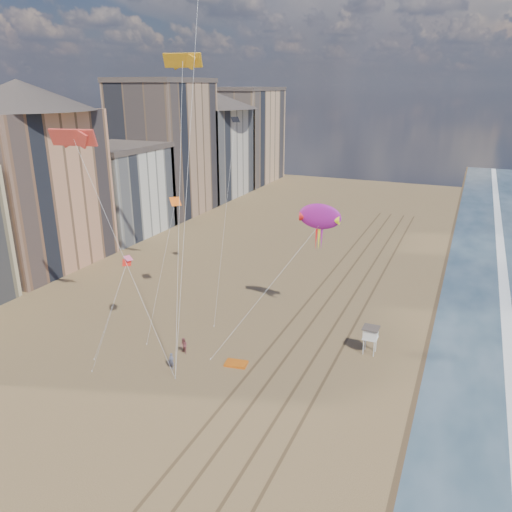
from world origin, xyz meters
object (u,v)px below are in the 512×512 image
(lifeguard_stand, at_px, (371,333))
(grounded_kite, at_px, (236,364))
(kite_flyer_a, at_px, (171,361))
(show_kite, at_px, (320,217))
(kite_flyer_b, at_px, (184,346))

(lifeguard_stand, bearing_deg, grounded_kite, -146.82)
(kite_flyer_a, bearing_deg, show_kite, 54.37)
(grounded_kite, relative_size, show_kite, 0.12)
(show_kite, bearing_deg, kite_flyer_a, -123.02)
(grounded_kite, height_order, kite_flyer_a, kite_flyer_a)
(grounded_kite, xyz_separation_m, show_kite, (4.62, 12.73, 13.20))
(show_kite, distance_m, kite_flyer_b, 20.91)
(lifeguard_stand, xyz_separation_m, grounded_kite, (-12.18, -7.97, -2.24))
(grounded_kite, distance_m, kite_flyer_b, 6.27)
(kite_flyer_a, relative_size, kite_flyer_b, 0.95)
(kite_flyer_b, bearing_deg, lifeguard_stand, 50.95)
(show_kite, distance_m, kite_flyer_a, 22.79)
(lifeguard_stand, height_order, kite_flyer_b, lifeguard_stand)
(show_kite, height_order, kite_flyer_b, show_kite)
(lifeguard_stand, xyz_separation_m, kite_flyer_a, (-17.95, -11.22, -1.52))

